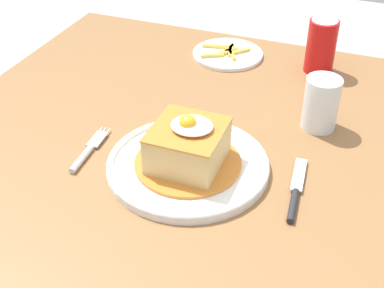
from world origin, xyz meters
The scene contains 8 objects.
dining_table centered at (0.00, 0.00, 0.66)m, with size 1.14×0.94×0.77m.
main_plate centered at (-0.04, -0.10, 0.78)m, with size 0.29×0.29×0.02m.
sandwich_meal centered at (-0.04, -0.10, 0.82)m, with size 0.19×0.19×0.10m.
fork centered at (-0.23, -0.13, 0.78)m, with size 0.02×0.14×0.01m.
knife centered at (0.15, -0.11, 0.78)m, with size 0.03×0.17×0.01m.
soda_can centered at (0.10, 0.35, 0.83)m, with size 0.07×0.07×0.12m.
drinking_glass centered at (0.15, 0.12, 0.82)m, with size 0.07×0.07×0.10m.
side_plate_fries centered at (-0.11, 0.35, 0.78)m, with size 0.17×0.17×0.02m.
Camera 1 is at (0.23, -0.79, 1.36)m, focal length 49.99 mm.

